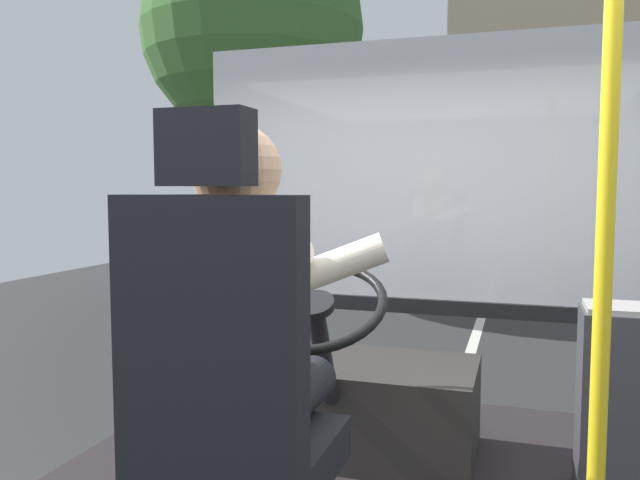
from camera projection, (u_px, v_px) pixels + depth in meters
The scene contains 8 objects.
ground at pixel (487, 300), 10.36m from camera, with size 18.00×44.00×0.06m.
driver_seat at pixel (229, 412), 1.63m from camera, with size 0.48×0.48×1.34m.
bus_driver at pixel (245, 316), 1.71m from camera, with size 0.72×0.55×0.84m.
steering_console at pixel (347, 401), 2.76m from camera, with size 1.10×1.01×0.87m.
handrail_pole at pixel (605, 237), 1.55m from camera, with size 0.04×0.04×2.07m.
fare_box at pixel (613, 403), 2.33m from camera, with size 0.24×0.27×0.73m.
windshield_panel at pixel (424, 208), 3.40m from camera, with size 2.50×0.08×1.48m.
street_tree at pixel (253, 31), 10.05m from camera, with size 3.52×3.52×6.10m.
Camera 1 is at (0.50, -1.80, 1.84)m, focal length 35.42 mm.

